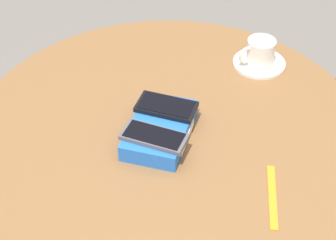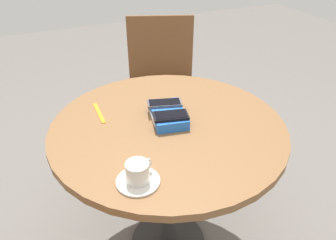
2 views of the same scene
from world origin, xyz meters
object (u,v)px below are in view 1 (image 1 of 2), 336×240
object	(u,v)px
round_table	(168,160)
phone_gray	(154,137)
saucer	(259,63)
coffee_cup	(260,51)
phone_box	(160,130)
phone_black	(166,107)
lanyard_strap	(272,196)

from	to	relation	value
round_table	phone_gray	xyz separation A→B (m)	(-0.09, 0.02, 0.16)
saucer	phone_gray	bearing A→B (deg)	145.59
round_table	coffee_cup	size ratio (longest dim) A/B	9.73
phone_box	coffee_cup	size ratio (longest dim) A/B	2.30
round_table	phone_black	world-z (taller)	phone_black
phone_black	round_table	bearing A→B (deg)	-160.99
round_table	phone_box	bearing A→B (deg)	156.27
saucer	coffee_cup	world-z (taller)	coffee_cup
phone_box	lanyard_strap	xyz separation A→B (m)	(-0.16, -0.25, -0.02)
saucer	phone_black	bearing A→B (deg)	138.24
saucer	coffee_cup	distance (m)	0.04
phone_black	saucer	bearing A→B (deg)	-41.76
phone_gray	phone_box	bearing A→B (deg)	-7.74
lanyard_strap	phone_gray	bearing A→B (deg)	66.89
coffee_cup	lanyard_strap	size ratio (longest dim) A/B	0.56
lanyard_strap	phone_box	bearing A→B (deg)	57.00
phone_gray	phone_black	size ratio (longest dim) A/B	1.03
coffee_cup	lanyard_strap	world-z (taller)	coffee_cup
phone_box	saucer	size ratio (longest dim) A/B	1.60
phone_box	lanyard_strap	distance (m)	0.30
lanyard_strap	saucer	bearing A→B (deg)	1.46
saucer	lanyard_strap	size ratio (longest dim) A/B	0.81
phone_box	coffee_cup	xyz separation A→B (m)	(0.30, -0.23, 0.02)
phone_box	round_table	bearing A→B (deg)	-23.73
phone_gray	phone_black	xyz separation A→B (m)	(0.10, -0.02, 0.00)
phone_gray	saucer	distance (m)	0.43
saucer	lanyard_strap	xyz separation A→B (m)	(-0.47, -0.01, -0.00)
phone_black	lanyard_strap	distance (m)	0.32
phone_box	saucer	xyz separation A→B (m)	(0.30, -0.24, -0.02)
round_table	phone_black	distance (m)	0.16
round_table	lanyard_strap	distance (m)	0.33
phone_box	saucer	world-z (taller)	phone_box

